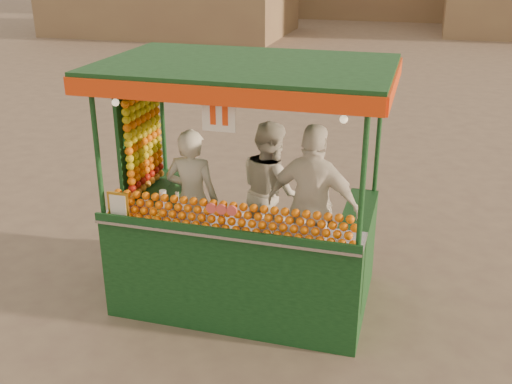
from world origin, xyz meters
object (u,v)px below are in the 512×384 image
(juice_cart, at_px, (237,231))
(vendor_middle, at_px, (270,190))
(vendor_left, at_px, (192,199))
(vendor_right, at_px, (313,207))

(juice_cart, xyz_separation_m, vendor_middle, (0.21, 0.62, 0.25))
(vendor_left, xyz_separation_m, vendor_middle, (0.76, 0.49, 0.00))
(vendor_middle, height_order, vendor_right, vendor_right)
(juice_cart, relative_size, vendor_left, 1.81)
(vendor_left, relative_size, vendor_right, 0.91)
(juice_cart, distance_m, vendor_left, 0.62)
(vendor_left, distance_m, vendor_middle, 0.90)
(vendor_middle, distance_m, vendor_right, 0.77)
(vendor_left, relative_size, vendor_middle, 1.00)
(juice_cart, xyz_separation_m, vendor_left, (-0.55, 0.13, 0.25))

